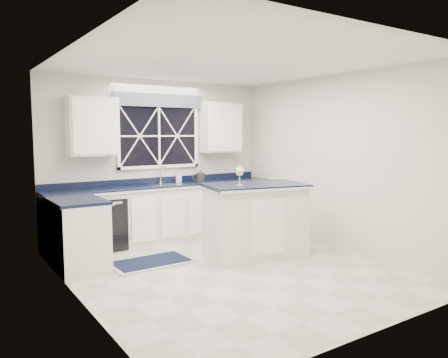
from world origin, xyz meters
TOP-DOWN VIEW (x-y plane):
  - ground at (0.00, 0.00)m, footprint 4.50×4.50m
  - back_wall at (0.00, 2.25)m, footprint 4.00×0.10m
  - base_cabinets at (-0.33, 1.78)m, footprint 3.99×1.60m
  - countertop at (0.00, 1.95)m, footprint 3.98×0.64m
  - dishwasher at (-1.10, 1.95)m, footprint 0.60×0.58m
  - window at (0.00, 2.20)m, footprint 1.65×0.09m
  - upper_cabinets at (0.00, 2.08)m, footprint 3.10×0.34m
  - faucet at (0.00, 2.14)m, footprint 0.05×0.20m
  - island at (0.65, 0.35)m, footprint 1.57×1.13m
  - rug at (-0.78, 0.86)m, footprint 1.15×0.71m
  - kettle at (0.68, 1.98)m, footprint 0.29×0.21m
  - wine_glass at (0.37, 0.35)m, footprint 0.12×0.12m
  - soap_bottle at (0.34, 2.15)m, footprint 0.12×0.12m

SIDE VIEW (x-z plane):
  - ground at x=0.00m, z-range 0.00..0.00m
  - rug at x=-0.78m, z-range 0.00..0.02m
  - dishwasher at x=-1.10m, z-range 0.00..0.82m
  - base_cabinets at x=-0.33m, z-range 0.00..0.90m
  - island at x=0.65m, z-range 0.00..1.07m
  - countertop at x=0.00m, z-range 0.90..0.94m
  - kettle at x=0.68m, z-range 0.93..1.14m
  - soap_bottle at x=0.34m, z-range 0.94..1.15m
  - faucet at x=0.00m, z-range 0.95..1.25m
  - wine_glass at x=0.37m, z-range 1.12..1.39m
  - back_wall at x=0.00m, z-range 0.00..2.70m
  - window at x=0.00m, z-range 1.20..2.46m
  - upper_cabinets at x=0.00m, z-range 1.45..2.35m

